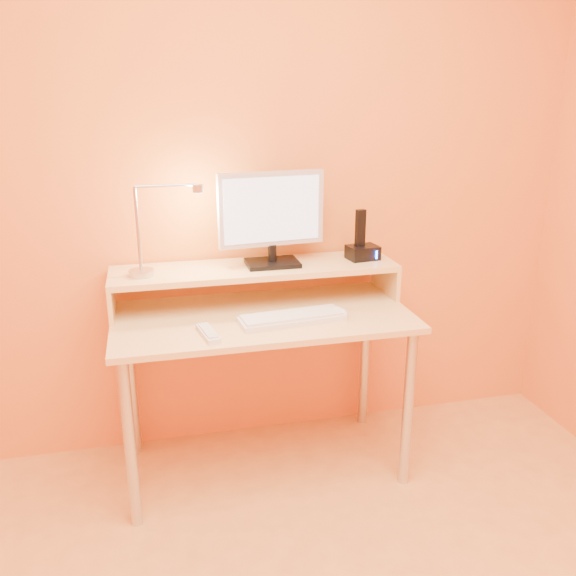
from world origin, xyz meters
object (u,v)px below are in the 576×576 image
object	(u,v)px
phone_dock	(363,252)
keyboard	(292,319)
monitor_panel	(271,209)
lamp_base	(141,273)
mouse	(338,311)
remote_control	(208,333)

from	to	relation	value
phone_dock	keyboard	size ratio (longest dim) A/B	0.31
monitor_panel	lamp_base	world-z (taller)	monitor_panel
mouse	keyboard	bearing A→B (deg)	165.58
lamp_base	mouse	bearing A→B (deg)	-15.33
remote_control	keyboard	bearing A→B (deg)	1.35
keyboard	lamp_base	bearing A→B (deg)	152.12
monitor_panel	remote_control	bearing A→B (deg)	-139.46
keyboard	mouse	world-z (taller)	mouse
lamp_base	mouse	world-z (taller)	lamp_base
phone_dock	keyboard	bearing A→B (deg)	-153.44
phone_dock	mouse	distance (m)	0.35
monitor_panel	mouse	bearing A→B (deg)	-55.03
mouse	remote_control	bearing A→B (deg)	168.72
keyboard	remote_control	xyz separation A→B (m)	(-0.34, -0.07, -0.00)
remote_control	phone_dock	bearing A→B (deg)	14.54
remote_control	monitor_panel	bearing A→B (deg)	37.06
keyboard	phone_dock	bearing A→B (deg)	28.40
monitor_panel	lamp_base	xyz separation A→B (m)	(-0.54, -0.04, -0.23)
monitor_panel	remote_control	world-z (taller)	monitor_panel
phone_dock	keyboard	xyz separation A→B (m)	(-0.38, -0.26, -0.18)
phone_dock	remote_control	xyz separation A→B (m)	(-0.72, -0.33, -0.18)
mouse	lamp_base	bearing A→B (deg)	144.01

